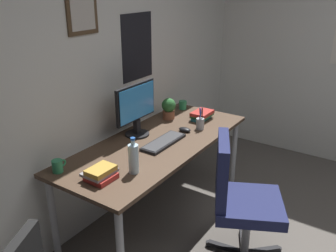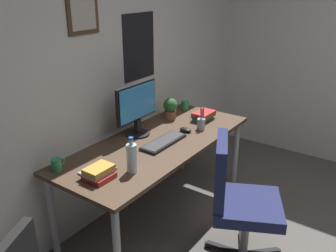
{
  "view_description": "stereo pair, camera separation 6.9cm",
  "coord_description": "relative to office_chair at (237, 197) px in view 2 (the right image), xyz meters",
  "views": [
    {
      "loc": [
        -2.01,
        0.16,
        1.92
      ],
      "look_at": [
        0.14,
        1.6,
        0.87
      ],
      "focal_mm": 38.67,
      "sensor_mm": 36.0,
      "label": 1
    },
    {
      "loc": [
        -1.97,
        0.1,
        1.92
      ],
      "look_at": [
        0.14,
        1.6,
        0.87
      ],
      "focal_mm": 38.67,
      "sensor_mm": 36.0,
      "label": 2
    }
  ],
  "objects": [
    {
      "name": "keyboard",
      "position": [
        0.08,
        0.68,
        0.21
      ],
      "size": [
        0.43,
        0.15,
        0.03
      ],
      "color": "black",
      "rests_on": "desk"
    },
    {
      "name": "desk",
      "position": [
        0.09,
        0.75,
        0.13
      ],
      "size": [
        1.8,
        0.74,
        0.72
      ],
      "color": "#4C3828",
      "rests_on": "ground_plane"
    },
    {
      "name": "pen_cup",
      "position": [
        0.5,
        0.59,
        0.25
      ],
      "size": [
        0.07,
        0.07,
        0.2
      ],
      "color": "#9EA0A5",
      "rests_on": "desk"
    },
    {
      "name": "monitor",
      "position": [
        0.1,
        0.96,
        0.43
      ],
      "size": [
        0.46,
        0.2,
        0.43
      ],
      "color": "black",
      "rests_on": "desk"
    },
    {
      "name": "book_stack_left",
      "position": [
        -0.6,
        0.71,
        0.24
      ],
      "size": [
        0.2,
        0.18,
        0.09
      ],
      "color": "#B22D28",
      "rests_on": "desk"
    },
    {
      "name": "potted_plant",
      "position": [
        0.56,
        0.96,
        0.3
      ],
      "size": [
        0.13,
        0.13,
        0.19
      ],
      "color": "brown",
      "rests_on": "desk"
    },
    {
      "name": "coffee_mug_near",
      "position": [
        0.86,
        0.99,
        0.24
      ],
      "size": [
        0.11,
        0.07,
        0.09
      ],
      "color": "#2D8C59",
      "rests_on": "desk"
    },
    {
      "name": "office_chair",
      "position": [
        0.0,
        0.0,
        0.0
      ],
      "size": [
        0.62,
        0.62,
        0.95
      ],
      "color": "#1E234C",
      "rests_on": "ground_plane"
    },
    {
      "name": "book_stack_right",
      "position": [
        0.72,
        0.69,
        0.24
      ],
      "size": [
        0.23,
        0.16,
        0.08
      ],
      "color": "#26727A",
      "rests_on": "desk"
    },
    {
      "name": "computer_mouse",
      "position": [
        0.38,
        0.67,
        0.21
      ],
      "size": [
        0.06,
        0.11,
        0.04
      ],
      "color": "black",
      "rests_on": "desk"
    },
    {
      "name": "water_bottle",
      "position": [
        -0.41,
        0.59,
        0.3
      ],
      "size": [
        0.07,
        0.07,
        0.25
      ],
      "color": "silver",
      "rests_on": "desk"
    },
    {
      "name": "wall_back",
      "position": [
        -0.04,
        1.2,
        0.77
      ],
      "size": [
        4.4,
        0.1,
        2.6
      ],
      "color": "silver",
      "rests_on": "ground_plane"
    },
    {
      "name": "coffee_mug_far",
      "position": [
        -0.69,
        1.01,
        0.24
      ],
      "size": [
        0.11,
        0.07,
        0.09
      ],
      "color": "#2D8C59",
      "rests_on": "desk"
    }
  ]
}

